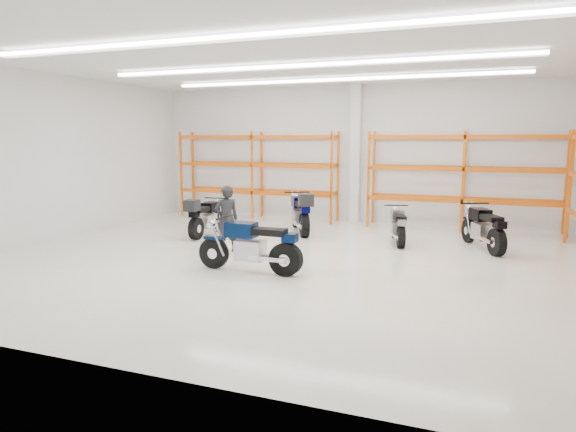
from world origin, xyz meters
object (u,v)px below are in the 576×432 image
at_px(motorcycle_back_c, 398,227).
at_px(standing_man, 227,219).
at_px(motorcycle_back_b, 301,213).
at_px(motorcycle_back_d, 484,229).
at_px(motorcycle_back_a, 205,217).
at_px(motorcycle_main, 254,247).
at_px(structural_column, 356,154).

xyz_separation_m(motorcycle_back_c, standing_man, (-3.75, -2.58, 0.37)).
bearing_deg(motorcycle_back_b, motorcycle_back_d, -5.37).
relative_size(motorcycle_back_a, motorcycle_back_b, 0.97).
distance_m(motorcycle_back_a, motorcycle_back_d, 7.50).
height_order(motorcycle_main, motorcycle_back_b, motorcycle_back_b).
height_order(motorcycle_back_a, structural_column, structural_column).
xyz_separation_m(motorcycle_back_a, standing_man, (1.56, -1.65, 0.28)).
relative_size(motorcycle_main, structural_column, 0.52).
distance_m(motorcycle_back_b, standing_man, 3.14).
height_order(motorcycle_back_c, standing_man, standing_man).
xyz_separation_m(motorcycle_back_b, motorcycle_back_c, (2.90, -0.43, -0.15)).
bearing_deg(standing_man, motorcycle_back_c, 170.31).
relative_size(motorcycle_back_a, structural_column, 0.49).
xyz_separation_m(motorcycle_main, motorcycle_back_d, (4.46, 4.08, -0.02)).
height_order(motorcycle_main, standing_man, standing_man).
bearing_deg(standing_man, motorcycle_back_b, -150.06).
bearing_deg(motorcycle_back_c, motorcycle_back_b, 171.49).
height_order(motorcycle_main, motorcycle_back_a, motorcycle_main).
bearing_deg(structural_column, motorcycle_main, -93.40).
relative_size(motorcycle_back_c, structural_column, 0.43).
bearing_deg(structural_column, motorcycle_back_a, -130.98).
relative_size(motorcycle_back_b, standing_man, 1.38).
bearing_deg(structural_column, motorcycle_back_b, -111.29).
bearing_deg(motorcycle_back_d, motorcycle_back_c, 178.94).
height_order(motorcycle_back_a, motorcycle_back_d, motorcycle_back_a).
distance_m(motorcycle_main, motorcycle_back_d, 6.05).
xyz_separation_m(motorcycle_main, motorcycle_back_a, (-2.99, 3.18, -0.00)).
xyz_separation_m(motorcycle_back_c, structural_column, (-1.90, 2.99, 1.80)).
height_order(motorcycle_back_b, motorcycle_back_c, motorcycle_back_b).
bearing_deg(motorcycle_back_a, structural_column, 49.02).
bearing_deg(motorcycle_back_a, motorcycle_back_c, 10.00).
relative_size(motorcycle_main, motorcycle_back_c, 1.22).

